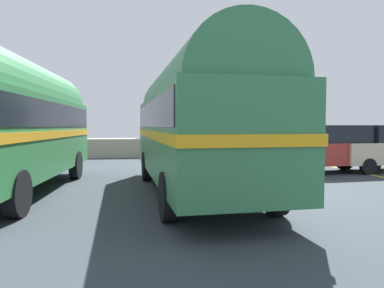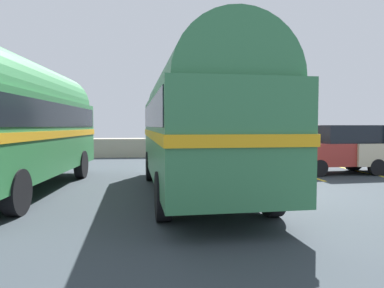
% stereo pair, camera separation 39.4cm
% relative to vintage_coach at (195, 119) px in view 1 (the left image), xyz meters
% --- Properties ---
extents(ground, '(32.00, 26.00, 0.02)m').
position_rel_vintage_coach_xyz_m(ground, '(1.63, 0.30, -2.04)').
color(ground, '#30383E').
extents(breakwater, '(31.36, 2.04, 2.15)m').
position_rel_vintage_coach_xyz_m(breakwater, '(1.58, 12.10, -1.44)').
color(breakwater, '#9C9581').
rests_on(breakwater, ground).
extents(vintage_coach, '(2.93, 8.71, 3.70)m').
position_rel_vintage_coach_xyz_m(vintage_coach, '(0.00, 0.00, 0.00)').
color(vintage_coach, black).
rests_on(vintage_coach, ground).
extents(second_coach, '(2.84, 8.69, 3.70)m').
position_rel_vintage_coach_xyz_m(second_coach, '(-4.90, 0.71, 0.00)').
color(second_coach, black).
rests_on(second_coach, ground).
extents(parked_car_nearest, '(4.22, 2.01, 1.86)m').
position_rel_vintage_coach_xyz_m(parked_car_nearest, '(6.07, 3.53, -1.08)').
color(parked_car_nearest, black).
rests_on(parked_car_nearest, ground).
extents(lamp_post, '(0.44, 0.80, 6.54)m').
position_rel_vintage_coach_xyz_m(lamp_post, '(2.69, 6.64, 1.63)').
color(lamp_post, '#5B5B60').
rests_on(lamp_post, ground).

